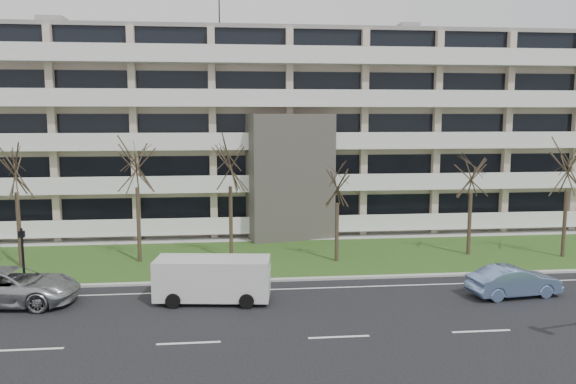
{
  "coord_description": "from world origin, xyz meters",
  "views": [
    {
      "loc": [
        -4.26,
        -21.33,
        8.88
      ],
      "look_at": [
        -1.04,
        10.0,
        4.58
      ],
      "focal_mm": 35.0,
      "sensor_mm": 36.0,
      "label": 1
    }
  ],
  "objects": [
    {
      "name": "silver_pickup",
      "position": [
        -14.68,
        5.54,
        0.87
      ],
      "size": [
        6.47,
        3.44,
        1.73
      ],
      "primitive_type": "imported",
      "rotation": [
        0.0,
        0.0,
        1.48
      ],
      "color": "#ABAEB2",
      "rests_on": "ground"
    },
    {
      "name": "apartment_building",
      "position": [
        -0.01,
        25.32,
        7.61
      ],
      "size": [
        60.5,
        15.1,
        18.75
      ],
      "color": "#C4B098",
      "rests_on": "ground"
    },
    {
      "name": "tree_2",
      "position": [
        -9.85,
        12.75,
        6.39
      ],
      "size": [
        4.11,
        4.11,
        8.21
      ],
      "color": "#382B21",
      "rests_on": "ground"
    },
    {
      "name": "lane_edge_line",
      "position": [
        0.0,
        6.5,
        0.01
      ],
      "size": [
        90.0,
        0.12,
        0.01
      ],
      "primitive_type": "cube",
      "color": "white",
      "rests_on": "ground"
    },
    {
      "name": "white_van",
      "position": [
        -5.11,
        4.97,
        1.27
      ],
      "size": [
        5.66,
        2.75,
        2.11
      ],
      "rotation": [
        0.0,
        0.0,
        -0.12
      ],
      "color": "silver",
      "rests_on": "ground"
    },
    {
      "name": "tree_3",
      "position": [
        -4.29,
        12.71,
        6.39
      ],
      "size": [
        4.11,
        4.11,
        8.21
      ],
      "color": "#382B21",
      "rests_on": "ground"
    },
    {
      "name": "tree_4",
      "position": [
        2.12,
        11.65,
        5.04
      ],
      "size": [
        3.24,
        3.24,
        6.48
      ],
      "color": "#382B21",
      "rests_on": "ground"
    },
    {
      "name": "curb",
      "position": [
        0.0,
        8.0,
        0.06
      ],
      "size": [
        90.0,
        0.35,
        0.12
      ],
      "primitive_type": "cube",
      "color": "#B2B2AD",
      "rests_on": "ground"
    },
    {
      "name": "tree_5",
      "position": [
        10.83,
        12.4,
        5.56
      ],
      "size": [
        3.58,
        3.58,
        7.16
      ],
      "color": "#382B21",
      "rests_on": "ground"
    },
    {
      "name": "tree_1",
      "position": [
        -16.57,
        12.12,
        6.23
      ],
      "size": [
        4.0,
        4.0,
        8.01
      ],
      "color": "#382B21",
      "rests_on": "ground"
    },
    {
      "name": "grass_verge",
      "position": [
        0.0,
        13.0,
        0.03
      ],
      "size": [
        90.0,
        10.0,
        0.06
      ],
      "primitive_type": "cube",
      "color": "#264F1A",
      "rests_on": "ground"
    },
    {
      "name": "sidewalk",
      "position": [
        0.0,
        18.5,
        0.04
      ],
      "size": [
        90.0,
        2.0,
        0.08
      ],
      "primitive_type": "cube",
      "color": "#B2B2AD",
      "rests_on": "ground"
    },
    {
      "name": "ground",
      "position": [
        0.0,
        0.0,
        0.0
      ],
      "size": [
        160.0,
        160.0,
        0.0
      ],
      "primitive_type": "plane",
      "color": "black",
      "rests_on": "ground"
    },
    {
      "name": "tree_6",
      "position": [
        16.5,
        11.23,
        5.96
      ],
      "size": [
        3.83,
        3.83,
        7.67
      ],
      "color": "#382B21",
      "rests_on": "ground"
    },
    {
      "name": "pedestrian_signal",
      "position": [
        -15.05,
        8.28,
        1.99
      ],
      "size": [
        0.3,
        0.24,
        3.12
      ],
      "rotation": [
        0.0,
        0.0,
        0.02
      ],
      "color": "black",
      "rests_on": "ground"
    },
    {
      "name": "blue_sedan",
      "position": [
        9.62,
        4.26,
        0.75
      ],
      "size": [
        4.7,
        2.14,
        1.49
      ],
      "primitive_type": "imported",
      "rotation": [
        0.0,
        0.0,
        1.7
      ],
      "color": "#7492C9",
      "rests_on": "ground"
    }
  ]
}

